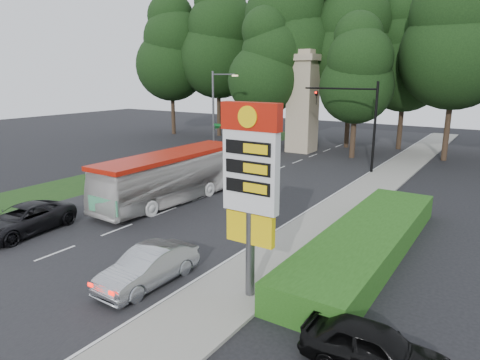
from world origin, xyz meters
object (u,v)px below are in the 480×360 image
Objects in this scene: suv_charcoal at (23,220)px; transit_bus at (172,177)px; gas_station_pylon at (251,176)px; sedan_silver at (148,267)px; parked_car_black at (374,348)px; streetlight_signs at (215,111)px; monument at (303,101)px; traffic_signal_mast at (359,114)px.

transit_bus is at bearing 66.75° from suv_charcoal.
gas_station_pylon is 5.41m from sedan_silver.
gas_station_pylon is 6.28m from parked_car_black.
gas_station_pylon is 1.76× the size of parked_car_black.
streetlight_signs is 0.80× the size of monument.
monument reaches higher than parked_car_black.
suv_charcoal is 1.31× the size of parked_car_black.
gas_station_pylon is 13.32m from suv_charcoal.
suv_charcoal is at bearing -93.09° from monument.
sedan_silver is at bearing -161.09° from gas_station_pylon.
streetlight_signs is (-12.67, -1.99, -0.23)m from traffic_signal_mast.
streetlight_signs reaches higher than suv_charcoal.
transit_bus is at bearing -114.93° from traffic_signal_mast.
transit_bus is (5.90, -12.56, -2.92)m from streetlight_signs.
monument is 30.54m from sedan_silver.
streetlight_signs is 14.18m from transit_bus.
gas_station_pylon reaches higher than sedan_silver.
parked_car_black is (15.99, -29.50, -4.44)m from monument.
streetlight_signs is 21.42m from suv_charcoal.
monument reaches higher than gas_station_pylon.
sedan_silver is at bearing -9.55° from suv_charcoal.
sedan_silver is 9.07m from suv_charcoal.
traffic_signal_mast reaches higher than sedan_silver.
gas_station_pylon is 1.60× the size of sedan_silver.
parked_car_black is (17.55, -0.70, -0.05)m from suv_charcoal.
sedan_silver is 0.84× the size of suv_charcoal.
streetlight_signs reaches higher than sedan_silver.
monument is at bearing 95.44° from transit_bus.
streetlight_signs is 9.44m from monument.
parked_car_black is at bearing -61.54° from monument.
suv_charcoal is (-2.47, -8.25, -0.81)m from transit_bus.
streetlight_signs is at bearing -121.97° from monument.
monument reaches higher than transit_bus.
traffic_signal_mast is 23.61m from sedan_silver.
monument is at bearing 26.70° from parked_car_black.
suv_charcoal is at bearing -80.64° from streetlight_signs.
streetlight_signs is 30.28m from parked_car_black.
gas_station_pylon is 0.95× the size of traffic_signal_mast.
monument reaches higher than sedan_silver.
monument is 2.35× the size of sedan_silver.
traffic_signal_mast is 1.68× the size of sedan_silver.
streetlight_signs is at bearing 118.07° from transit_bus.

